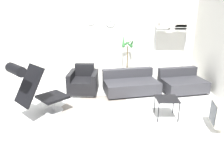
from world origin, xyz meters
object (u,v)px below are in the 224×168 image
side_table (167,100)px  shelf_unit (176,28)px  armchair_red (84,83)px  couch_low (131,85)px  couch_second (182,83)px  potted_plant (128,59)px  lounge_chair (34,86)px

side_table → shelf_unit: size_ratio=0.23×
armchair_red → shelf_unit: shelf_unit is taller
couch_low → side_table: bearing=100.7°
couch_second → armchair_red: bearing=-9.8°
couch_second → couch_low: bearing=-7.6°
couch_second → shelf_unit: bearing=-105.1°
armchair_red → potted_plant: (1.34, 1.43, 0.37)m
lounge_chair → shelf_unit: size_ratio=0.62×
couch_second → shelf_unit: (0.07, 1.43, 1.46)m
armchair_red → shelf_unit: (2.94, 1.55, 1.40)m
side_table → shelf_unit: bearing=73.5°
armchair_red → couch_low: 1.35m
armchair_red → shelf_unit: size_ratio=0.44×
lounge_chair → potted_plant: size_ratio=0.84×
lounge_chair → shelf_unit: (3.80, 3.08, 0.95)m
potted_plant → couch_low: bearing=-89.7°
side_table → potted_plant: (-0.67, 2.99, 0.24)m
potted_plant → lounge_chair: bearing=-126.7°
potted_plant → shelf_unit: (1.60, 0.12, 1.03)m
armchair_red → couch_low: bearing=-177.8°
lounge_chair → armchair_red: 1.81m
armchair_red → couch_low: (1.35, 0.00, -0.06)m
side_table → armchair_red: bearing=142.3°
side_table → potted_plant: bearing=102.7°
shelf_unit → couch_second: bearing=-92.8°
couch_low → potted_plant: size_ratio=1.10×
couch_low → potted_plant: bearing=-102.1°
couch_low → shelf_unit: 2.66m
shelf_unit → armchair_red: bearing=-152.1°
couch_low → shelf_unit: bearing=-148.0°
armchair_red → side_table: (2.01, -1.56, 0.12)m
armchair_red → couch_second: (2.87, 0.13, -0.06)m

